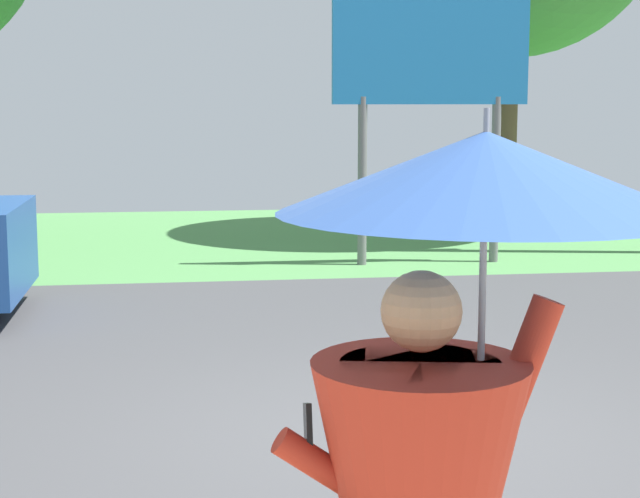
% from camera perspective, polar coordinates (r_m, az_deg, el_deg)
% --- Properties ---
extents(ground_plane, '(40.00, 22.00, 0.20)m').
position_cam_1_polar(ground_plane, '(9.46, 0.55, -5.17)').
color(ground_plane, '#424244').
extents(monk_pedestrian, '(1.13, 1.12, 2.13)m').
position_cam_1_polar(monk_pedestrian, '(2.89, 6.46, -11.96)').
color(monk_pedestrian, '#B22D1E').
rests_on(monk_pedestrian, ground_plane).
extents(roadside_billboard, '(2.60, 0.12, 3.50)m').
position_cam_1_polar(roadside_billboard, '(13.59, 6.19, 9.89)').
color(roadside_billboard, slate).
rests_on(roadside_billboard, ground_plane).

